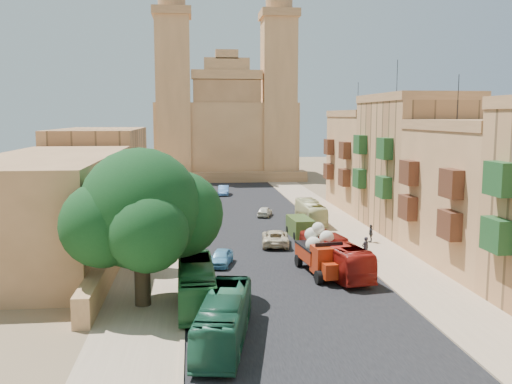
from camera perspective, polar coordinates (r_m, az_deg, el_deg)
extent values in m
plane|color=#7A6146|center=(33.25, 5.15, -12.81)|extent=(260.00, 260.00, 0.00)
cube|color=black|center=(61.93, -0.42, -3.18)|extent=(14.00, 140.00, 0.01)
cube|color=tan|center=(63.62, 8.14, -2.97)|extent=(5.00, 140.00, 0.01)
cube|color=tan|center=(61.69, -9.24, -3.32)|extent=(5.00, 140.00, 0.01)
cube|color=tan|center=(63.03, 5.93, -2.98)|extent=(0.25, 140.00, 0.12)
cube|color=tan|center=(61.60, -6.91, -3.24)|extent=(0.25, 140.00, 0.12)
cube|color=#1F4D24|center=(36.85, 22.87, -3.98)|extent=(0.90, 2.20, 2.00)
cube|color=#1F4D24|center=(36.36, 23.14, 1.21)|extent=(0.90, 2.20, 2.00)
cube|color=#B58051|center=(47.58, 21.69, -0.59)|extent=(8.00, 14.00, 10.50)
cube|color=#A07046|center=(47.16, 22.02, 6.22)|extent=(8.20, 14.00, 0.80)
cylinder|color=black|center=(49.22, 19.55, 8.93)|extent=(0.06, 0.06, 3.60)
cube|color=#532C1B|center=(42.33, 18.77, -3.14)|extent=(0.90, 2.20, 2.00)
cube|color=#532C1B|center=(49.42, 14.92, -1.50)|extent=(0.90, 2.20, 2.00)
cube|color=#532C1B|center=(41.90, 18.94, 0.82)|extent=(0.90, 2.20, 2.00)
cube|color=#532C1B|center=(49.06, 15.03, 1.90)|extent=(0.90, 2.20, 2.00)
cube|color=tan|center=(60.06, 15.47, 2.47)|extent=(8.00, 14.00, 13.00)
cube|color=#A07046|center=(59.88, 15.71, 9.05)|extent=(8.20, 14.00, 0.80)
cylinder|color=black|center=(62.24, 13.93, 11.08)|extent=(0.06, 0.06, 3.60)
cube|color=#1F4D24|center=(55.02, 12.63, 0.48)|extent=(0.90, 2.20, 2.00)
cube|color=#1F4D24|center=(62.43, 10.29, 1.36)|extent=(0.90, 2.20, 2.00)
cube|color=#1F4D24|center=(54.70, 12.74, 4.26)|extent=(0.90, 2.20, 2.00)
cube|color=#1F4D24|center=(62.15, 10.37, 4.70)|extent=(0.90, 2.20, 2.00)
cube|color=#B58051|center=(73.25, 11.39, 2.87)|extent=(8.00, 14.00, 11.50)
cube|color=#A07046|center=(73.02, 11.51, 7.69)|extent=(8.20, 14.00, 0.80)
cylinder|color=black|center=(75.45, 10.16, 9.39)|extent=(0.06, 0.06, 3.60)
cube|color=#532C1B|center=(68.38, 8.80, 1.45)|extent=(0.90, 2.20, 2.00)
cube|color=#532C1B|center=(75.93, 7.25, 2.08)|extent=(0.90, 2.20, 2.00)
cube|color=#532C1B|center=(68.11, 8.86, 4.14)|extent=(0.90, 2.20, 2.00)
cube|color=#532C1B|center=(75.69, 7.30, 4.51)|extent=(0.90, 2.20, 2.00)
cube|color=#B58051|center=(51.99, -13.10, -4.46)|extent=(1.00, 40.00, 1.80)
cube|color=#A07046|center=(50.43, -19.70, -1.27)|extent=(10.00, 28.00, 8.40)
cube|color=tan|center=(75.70, -15.26, 2.33)|extent=(10.00, 22.00, 10.00)
cube|color=#B58051|center=(111.79, -3.17, 5.22)|extent=(26.00, 20.00, 14.00)
cube|color=#A07046|center=(101.77, -2.81, 1.55)|extent=(28.00, 4.00, 1.80)
cube|color=#A07046|center=(102.92, -2.90, 6.70)|extent=(12.00, 2.00, 16.00)
cube|color=#B58051|center=(103.17, -2.94, 11.64)|extent=(12.60, 2.40, 1.60)
cube|color=#B58051|center=(103.31, -2.94, 12.58)|extent=(8.00, 2.00, 2.40)
cube|color=#B58051|center=(103.48, -2.95, 13.58)|extent=(4.00, 2.00, 1.60)
cube|color=#B58051|center=(104.10, -8.26, 9.11)|extent=(6.00, 6.00, 29.00)
cube|color=#A07046|center=(105.61, -8.42, 17.33)|extent=(6.80, 6.80, 1.40)
cylinder|color=#A07046|center=(105.90, -8.44, 18.18)|extent=(4.80, 4.80, 1.80)
cube|color=#B58051|center=(105.26, 2.27, 9.17)|extent=(6.00, 6.00, 29.00)
cube|color=#A07046|center=(106.75, 2.32, 17.30)|extent=(6.80, 6.80, 1.40)
cylinder|color=#A07046|center=(107.03, 2.32, 18.14)|extent=(4.80, 4.80, 1.80)
cylinder|color=#322719|center=(35.99, -11.29, -8.23)|extent=(0.97, 0.97, 3.70)
sphere|color=black|center=(35.09, -11.47, -1.64)|extent=(7.40, 7.40, 7.40)
sphere|color=black|center=(36.21, -7.60, -2.21)|extent=(5.45, 5.45, 5.45)
sphere|color=black|center=(34.63, -15.10, -3.19)|extent=(5.06, 5.06, 5.06)
sphere|color=black|center=(32.93, -10.76, -3.95)|extent=(4.67, 4.67, 4.67)
sphere|color=black|center=(37.20, -12.86, 0.05)|extent=(4.28, 4.28, 4.28)
cylinder|color=#322719|center=(43.94, -11.05, -6.40)|extent=(0.44, 0.44, 2.12)
sphere|color=black|center=(43.48, -11.12, -3.66)|extent=(3.09, 3.09, 3.09)
cylinder|color=#322719|center=(55.61, -10.08, -3.29)|extent=(0.44, 0.44, 2.38)
sphere|color=black|center=(55.21, -10.13, -0.84)|extent=(3.47, 3.47, 3.47)
cylinder|color=#322719|center=(67.41, -9.44, -1.35)|extent=(0.44, 0.44, 2.45)
sphere|color=black|center=(67.07, -9.49, 0.73)|extent=(3.56, 3.56, 3.56)
cylinder|color=#322719|center=(79.28, -9.00, -0.03)|extent=(0.44, 0.44, 2.40)
sphere|color=black|center=(79.00, -9.04, 1.71)|extent=(3.48, 3.48, 3.48)
cube|color=#A3270C|center=(43.41, 6.16, -6.08)|extent=(2.79, 4.12, 0.97)
cube|color=black|center=(43.29, 6.17, -5.39)|extent=(2.85, 4.18, 0.13)
cube|color=#A3270C|center=(41.12, 7.29, -6.72)|extent=(2.45, 2.07, 1.94)
cube|color=#A3270C|center=(40.06, 7.92, -7.75)|extent=(1.96, 1.49, 1.08)
cube|color=black|center=(40.94, 7.31, -5.70)|extent=(2.05, 0.34, 0.97)
cylinder|color=black|center=(40.14, 6.29, -8.49)|extent=(0.48, 1.01, 0.97)
cylinder|color=black|center=(40.88, 9.17, -8.25)|extent=(0.48, 1.01, 0.97)
cylinder|color=black|center=(44.49, 4.27, -6.87)|extent=(0.48, 1.01, 0.97)
cylinder|color=black|center=(45.15, 6.91, -6.68)|extent=(0.48, 1.01, 0.97)
sphere|color=beige|center=(42.46, 5.77, -5.27)|extent=(1.18, 1.18, 1.18)
sphere|color=beige|center=(43.11, 6.99, -5.09)|extent=(1.18, 1.18, 1.18)
sphere|color=beige|center=(43.83, 5.90, -4.86)|extent=(1.18, 1.18, 1.18)
sphere|color=beige|center=(43.07, 5.59, -4.27)|extent=(1.08, 1.08, 1.08)
sphere|color=beige|center=(42.35, 7.09, -4.58)|extent=(1.08, 1.08, 1.08)
sphere|color=beige|center=(42.91, 6.24, -3.67)|extent=(0.97, 0.97, 0.97)
cube|color=#3A501E|center=(55.65, 4.44, -3.50)|extent=(2.15, 4.46, 1.80)
cylinder|color=black|center=(54.11, 3.95, -4.39)|extent=(0.33, 0.74, 0.72)
cylinder|color=black|center=(54.54, 5.70, -4.32)|extent=(0.33, 0.74, 0.72)
cylinder|color=black|center=(57.00, 3.22, -3.77)|extent=(0.33, 0.74, 0.72)
cylinder|color=black|center=(57.40, 4.89, -3.71)|extent=(0.33, 0.74, 0.72)
imported|color=#1B5138|center=(29.94, -3.22, -12.57)|extent=(3.71, 9.27, 2.52)
imported|color=#24682F|center=(35.73, -5.98, -9.14)|extent=(2.38, 9.45, 2.62)
imported|color=maroon|center=(42.77, 7.84, -6.35)|extent=(3.69, 9.71, 2.64)
imported|color=beige|center=(62.47, 5.48, -2.01)|extent=(2.09, 8.61, 2.39)
imported|color=#57A2CB|center=(44.83, -3.50, -6.55)|extent=(2.35, 3.98, 1.27)
imported|color=beige|center=(64.28, -4.95, -2.22)|extent=(1.74, 4.10, 1.32)
imported|color=beige|center=(51.56, 1.94, -4.59)|extent=(2.93, 5.31, 1.41)
imported|color=#141B43|center=(74.37, -4.55, -0.97)|extent=(2.81, 4.00, 1.08)
imported|color=silver|center=(66.29, 0.88, -1.96)|extent=(2.35, 3.68, 1.16)
imported|color=#4B83CB|center=(84.42, -3.26, 0.17)|extent=(1.83, 4.36, 1.40)
imported|color=black|center=(47.20, 10.88, -5.56)|extent=(0.82, 0.70, 1.90)
imported|color=#343436|center=(53.75, 11.40, -4.09)|extent=(0.60, 1.04, 1.68)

